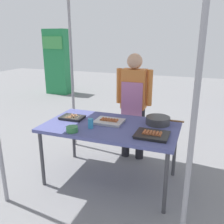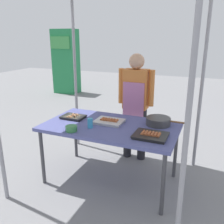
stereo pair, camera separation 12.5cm
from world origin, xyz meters
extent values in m
plane|color=slate|center=(0.00, 0.00, 0.00)|extent=(18.00, 18.00, 0.00)
cube|color=#4C518C|center=(0.00, 0.00, 0.73)|extent=(1.60, 0.90, 0.04)
cylinder|color=#3F3F44|center=(-0.74, -0.39, 0.35)|extent=(0.04, 0.04, 0.71)
cylinder|color=#3F3F44|center=(0.74, -0.39, 0.35)|extent=(0.04, 0.04, 0.71)
cylinder|color=#3F3F44|center=(-0.74, 0.39, 0.35)|extent=(0.04, 0.04, 0.71)
cylinder|color=#3F3F44|center=(0.74, 0.39, 0.35)|extent=(0.04, 0.04, 0.71)
cylinder|color=gray|center=(0.95, -0.80, 1.17)|extent=(0.04, 0.04, 2.34)
cylinder|color=gray|center=(-0.95, 0.80, 1.17)|extent=(0.04, 0.04, 2.34)
cylinder|color=gray|center=(0.95, 0.80, 1.17)|extent=(0.04, 0.04, 2.34)
cube|color=#ADADB2|center=(-0.04, 0.07, 0.76)|extent=(0.33, 0.26, 0.02)
cube|color=#ADADB2|center=(-0.04, 0.07, 0.78)|extent=(0.35, 0.28, 0.01)
cylinder|color=#9E512D|center=(-0.14, 0.07, 0.79)|extent=(0.03, 0.08, 0.03)
cylinder|color=#9E512D|center=(-0.10, 0.07, 0.79)|extent=(0.03, 0.08, 0.03)
cylinder|color=#9E512D|center=(-0.06, 0.07, 0.79)|extent=(0.03, 0.08, 0.03)
cylinder|color=#9E512D|center=(-0.03, 0.07, 0.79)|extent=(0.03, 0.08, 0.03)
cylinder|color=#9E512D|center=(0.01, 0.07, 0.79)|extent=(0.03, 0.08, 0.03)
cylinder|color=#9E512D|center=(0.05, 0.07, 0.79)|extent=(0.03, 0.08, 0.03)
cube|color=black|center=(-0.55, 0.05, 0.76)|extent=(0.29, 0.21, 0.02)
cube|color=black|center=(-0.55, 0.05, 0.78)|extent=(0.30, 0.22, 0.01)
cylinder|color=tan|center=(-0.55, -0.03, 0.78)|extent=(0.20, 0.01, 0.01)
cube|color=tan|center=(-0.56, -0.03, 0.78)|extent=(0.02, 0.02, 0.02)
cube|color=tan|center=(-0.59, -0.03, 0.78)|extent=(0.02, 0.02, 0.02)
cube|color=tan|center=(-0.54, -0.03, 0.78)|extent=(0.02, 0.02, 0.02)
cylinder|color=tan|center=(-0.55, 0.01, 0.78)|extent=(0.20, 0.01, 0.01)
cube|color=tan|center=(-0.55, 0.01, 0.78)|extent=(0.02, 0.02, 0.02)
cube|color=tan|center=(-0.50, 0.01, 0.78)|extent=(0.02, 0.02, 0.02)
cube|color=tan|center=(-0.58, 0.01, 0.78)|extent=(0.02, 0.02, 0.02)
cube|color=tan|center=(-0.50, 0.01, 0.78)|extent=(0.02, 0.02, 0.02)
cylinder|color=tan|center=(-0.55, 0.05, 0.78)|extent=(0.20, 0.01, 0.01)
cube|color=tan|center=(-0.56, 0.05, 0.78)|extent=(0.02, 0.02, 0.02)
cube|color=tan|center=(-0.57, 0.05, 0.78)|extent=(0.02, 0.02, 0.02)
cube|color=tan|center=(-0.53, 0.05, 0.78)|extent=(0.02, 0.02, 0.02)
cylinder|color=tan|center=(-0.55, 0.08, 0.78)|extent=(0.20, 0.01, 0.01)
cube|color=tan|center=(-0.55, 0.08, 0.78)|extent=(0.02, 0.02, 0.02)
cube|color=tan|center=(-0.57, 0.08, 0.78)|extent=(0.02, 0.02, 0.02)
cube|color=tan|center=(-0.51, 0.08, 0.78)|extent=(0.02, 0.02, 0.02)
cylinder|color=tan|center=(-0.55, 0.12, 0.78)|extent=(0.20, 0.01, 0.01)
cube|color=tan|center=(-0.54, 0.12, 0.78)|extent=(0.02, 0.02, 0.02)
cube|color=tan|center=(-0.59, 0.12, 0.78)|extent=(0.02, 0.02, 0.02)
cube|color=tan|center=(-0.53, 0.12, 0.78)|extent=(0.02, 0.02, 0.02)
cube|color=black|center=(0.54, -0.17, 0.76)|extent=(0.34, 0.28, 0.02)
cube|color=black|center=(0.54, -0.17, 0.78)|extent=(0.35, 0.29, 0.01)
cylinder|color=#9E512D|center=(0.45, -0.17, 0.79)|extent=(0.03, 0.11, 0.03)
cylinder|color=#9E512D|center=(0.49, -0.17, 0.79)|extent=(0.03, 0.11, 0.03)
cylinder|color=#9E512D|center=(0.52, -0.17, 0.79)|extent=(0.03, 0.11, 0.03)
cylinder|color=#9E512D|center=(0.55, -0.17, 0.79)|extent=(0.03, 0.11, 0.03)
cylinder|color=#9E512D|center=(0.59, -0.17, 0.79)|extent=(0.03, 0.11, 0.03)
cylinder|color=#9E512D|center=(0.62, -0.17, 0.79)|extent=(0.03, 0.11, 0.03)
cylinder|color=#38383A|center=(0.53, 0.23, 0.80)|extent=(0.29, 0.29, 0.09)
cylinder|color=brown|center=(0.75, 0.23, 0.81)|extent=(0.16, 0.02, 0.02)
cylinder|color=#386B33|center=(0.53, 0.23, 0.83)|extent=(0.27, 0.27, 0.01)
cylinder|color=#33723F|center=(-0.33, -0.35, 0.78)|extent=(0.13, 0.13, 0.06)
cylinder|color=#338CBF|center=(-0.18, -0.17, 0.81)|extent=(0.06, 0.06, 0.11)
cylinder|color=black|center=(-0.02, 0.71, 0.39)|extent=(0.12, 0.12, 0.78)
cylinder|color=black|center=(0.20, 0.71, 0.39)|extent=(0.12, 0.12, 0.78)
cube|color=#CC7233|center=(0.09, 0.71, 1.06)|extent=(0.34, 0.20, 0.56)
cube|color=#B26B9E|center=(0.09, 0.60, 0.92)|extent=(0.30, 0.02, 0.50)
cylinder|color=#CC7233|center=(-0.13, 0.71, 1.09)|extent=(0.08, 0.08, 0.50)
cylinder|color=#CC7233|center=(0.31, 0.71, 1.09)|extent=(0.08, 0.08, 0.50)
sphere|color=tan|center=(0.09, 0.71, 1.45)|extent=(0.21, 0.21, 0.21)
cube|color=#237F47|center=(-3.33, 4.18, 0.99)|extent=(0.74, 0.51, 1.99)
cube|color=#3F994C|center=(-3.33, 3.90, 1.59)|extent=(0.67, 0.03, 0.36)
camera|label=1|loc=(0.98, -2.58, 1.77)|focal=39.19mm
camera|label=2|loc=(1.09, -2.54, 1.77)|focal=39.19mm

